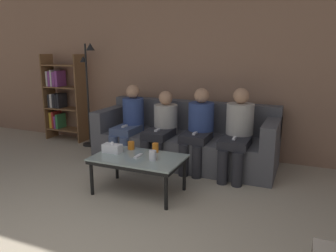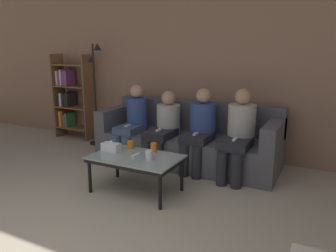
{
  "view_description": "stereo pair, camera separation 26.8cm",
  "coord_description": "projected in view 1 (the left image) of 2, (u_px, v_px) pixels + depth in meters",
  "views": [
    {
      "loc": [
        1.59,
        -1.28,
        1.61
      ],
      "look_at": [
        0.0,
        2.4,
        0.67
      ],
      "focal_mm": 35.0,
      "sensor_mm": 36.0,
      "label": 1
    },
    {
      "loc": [
        1.83,
        -1.17,
        1.61
      ],
      "look_at": [
        0.0,
        2.4,
        0.67
      ],
      "focal_mm": 35.0,
      "sensor_mm": 36.0,
      "label": 2
    }
  ],
  "objects": [
    {
      "name": "tissue_box",
      "position": [
        112.0,
        148.0,
        3.84
      ],
      "size": [
        0.22,
        0.12,
        0.13
      ],
      "color": "white",
      "rests_on": "coffee_table"
    },
    {
      "name": "bookshelf",
      "position": [
        61.0,
        98.0,
        5.91
      ],
      "size": [
        0.76,
        0.32,
        1.54
      ],
      "color": "brown",
      "rests_on": "ground_plane"
    },
    {
      "name": "cup_near_right",
      "position": [
        153.0,
        155.0,
        3.58
      ],
      "size": [
        0.08,
        0.08,
        0.11
      ],
      "color": "silver",
      "rests_on": "coffee_table"
    },
    {
      "name": "cup_far_center",
      "position": [
        131.0,
        145.0,
        3.97
      ],
      "size": [
        0.08,
        0.08,
        0.1
      ],
      "color": "orange",
      "rests_on": "coffee_table"
    },
    {
      "name": "couch",
      "position": [
        185.0,
        141.0,
        4.77
      ],
      "size": [
        2.58,
        0.93,
        0.86
      ],
      "color": "#515156",
      "rests_on": "ground_plane"
    },
    {
      "name": "standing_lamp",
      "position": [
        88.0,
        84.0,
        5.44
      ],
      "size": [
        0.31,
        0.26,
        1.72
      ],
      "color": "black",
      "rests_on": "ground_plane"
    },
    {
      "name": "coffee_table",
      "position": [
        138.0,
        160.0,
        3.7
      ],
      "size": [
        1.02,
        0.63,
        0.43
      ],
      "color": "#8C9E99",
      "rests_on": "ground_plane"
    },
    {
      "name": "cup_near_left",
      "position": [
        155.0,
        148.0,
        3.86
      ],
      "size": [
        0.07,
        0.07,
        0.11
      ],
      "color": "orange",
      "rests_on": "coffee_table"
    },
    {
      "name": "seated_person_mid_left",
      "position": [
        162.0,
        126.0,
        4.61
      ],
      "size": [
        0.34,
        0.72,
        1.04
      ],
      "color": "#28282D",
      "rests_on": "ground_plane"
    },
    {
      "name": "wall_back",
      "position": [
        198.0,
        70.0,
        5.03
      ],
      "size": [
        12.0,
        0.06,
        2.6
      ],
      "color": "#9E755B",
      "rests_on": "ground_plane"
    },
    {
      "name": "seated_person_mid_right",
      "position": [
        199.0,
        127.0,
        4.42
      ],
      "size": [
        0.35,
        0.67,
        1.11
      ],
      "color": "#28282D",
      "rests_on": "ground_plane"
    },
    {
      "name": "game_remote",
      "position": [
        138.0,
        156.0,
        3.69
      ],
      "size": [
        0.04,
        0.15,
        0.02
      ],
      "color": "white",
      "rests_on": "coffee_table"
    },
    {
      "name": "seated_person_right_end",
      "position": [
        238.0,
        130.0,
        4.2
      ],
      "size": [
        0.35,
        0.73,
        1.13
      ],
      "color": "#28282D",
      "rests_on": "ground_plane"
    },
    {
      "name": "seated_person_left_end",
      "position": [
        130.0,
        121.0,
        4.82
      ],
      "size": [
        0.31,
        0.66,
        1.11
      ],
      "color": "#47567A",
      "rests_on": "ground_plane"
    }
  ]
}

